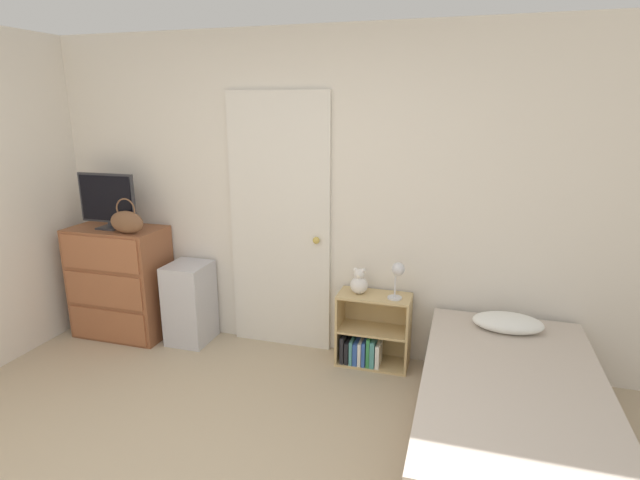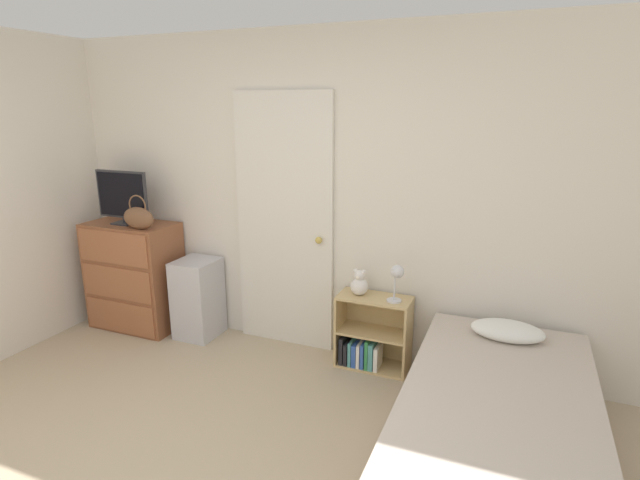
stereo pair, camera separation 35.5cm
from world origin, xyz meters
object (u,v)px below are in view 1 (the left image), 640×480
tv (107,200)px  bookshelf (370,337)px  bed (510,416)px  storage_bin (190,303)px  dresser (121,282)px  teddy_bear (359,283)px  desk_lamp (398,273)px  handbag (127,222)px

tv → bookshelf: 2.44m
bookshelf → bed: size_ratio=0.30×
storage_bin → bed: (2.54, -0.77, -0.10)m
tv → bed: tv is taller
dresser → tv: bearing=-136.2°
storage_bin → teddy_bear: (1.46, 0.05, 0.32)m
bed → teddy_bear: bearing=142.9°
teddy_bear → desk_lamp: 0.32m
bookshelf → teddy_bear: teddy_bear is taller
dresser → bed: (3.19, -0.73, -0.24)m
handbag → desk_lamp: handbag is taller
teddy_bear → tv: bearing=-176.9°
dresser → bookshelf: bearing=2.3°
tv → storage_bin: size_ratio=0.76×
storage_bin → bookshelf: (1.55, 0.05, -0.12)m
dresser → teddy_bear: size_ratio=4.71×
handbag → teddy_bear: bearing=6.7°
bookshelf → teddy_bear: 0.45m
storage_bin → handbag: bearing=-157.6°
desk_lamp → dresser: bearing=-178.8°
dresser → handbag: (0.23, -0.13, 0.59)m
dresser → tv: 0.73m
bookshelf → desk_lamp: size_ratio=2.00×
dresser → desk_lamp: 2.42m
storage_bin → teddy_bear: 1.50m
tv → bed: (3.21, -0.70, -0.97)m
tv → handbag: size_ratio=1.75×
dresser → bookshelf: size_ratio=1.68×
dresser → storage_bin: bearing=3.7°
desk_lamp → tv: bearing=-178.2°
storage_bin → bookshelf: size_ratio=1.20×
dresser → storage_bin: 0.66m
storage_bin → bed: size_ratio=0.36×
tv → teddy_bear: tv is taller
storage_bin → bookshelf: storage_bin is taller
tv → bookshelf: size_ratio=0.91×
tv → teddy_bear: bearing=3.1°
bookshelf → teddy_bear: size_ratio=2.81×
storage_bin → desk_lamp: (1.76, 0.01, 0.44)m
dresser → tv: (-0.03, -0.02, 0.73)m
bookshelf → bed: bearing=-39.7°
handbag → desk_lamp: bearing=4.8°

